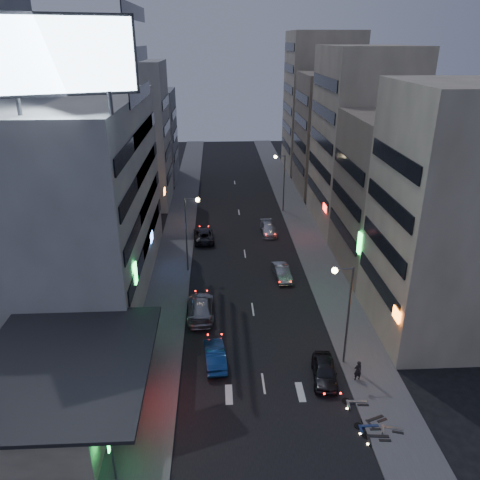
{
  "coord_description": "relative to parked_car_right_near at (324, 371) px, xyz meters",
  "views": [
    {
      "loc": [
        -3.03,
        -22.51,
        22.67
      ],
      "look_at": [
        -1.02,
        16.97,
        5.63
      ],
      "focal_mm": 35.0,
      "sensor_mm": 36.0,
      "label": 1
    }
  ],
  "objects": [
    {
      "name": "ground",
      "position": [
        -4.41,
        -4.26,
        -0.71
      ],
      "size": [
        180.0,
        180.0,
        0.0
      ],
      "primitive_type": "plane",
      "color": "black",
      "rests_on": "ground"
    },
    {
      "name": "sidewalk_left",
      "position": [
        -12.41,
        25.74,
        -0.65
      ],
      "size": [
        4.0,
        120.0,
        0.12
      ],
      "primitive_type": "cube",
      "color": "#4C4C4F",
      "rests_on": "ground"
    },
    {
      "name": "sidewalk_right",
      "position": [
        3.59,
        25.74,
        -0.65
      ],
      "size": [
        4.0,
        120.0,
        0.12
      ],
      "primitive_type": "cube",
      "color": "#4C4C4F",
      "rests_on": "ground"
    },
    {
      "name": "food_court",
      "position": [
        -18.31,
        -2.26,
        1.28
      ],
      "size": [
        11.0,
        13.0,
        3.88
      ],
      "color": "beige",
      "rests_on": "ground"
    },
    {
      "name": "white_building",
      "position": [
        -21.41,
        15.74,
        8.29
      ],
      "size": [
        14.0,
        24.0,
        18.0
      ],
      "primitive_type": "cube",
      "color": "#B7B7B2",
      "rests_on": "ground"
    },
    {
      "name": "shophouse_near",
      "position": [
        10.59,
        6.24,
        9.29
      ],
      "size": [
        10.0,
        11.0,
        20.0
      ],
      "primitive_type": "cube",
      "color": "beige",
      "rests_on": "ground"
    },
    {
      "name": "shophouse_mid",
      "position": [
        11.09,
        17.74,
        7.29
      ],
      "size": [
        11.0,
        12.0,
        16.0
      ],
      "primitive_type": "cube",
      "color": "gray",
      "rests_on": "ground"
    },
    {
      "name": "shophouse_far",
      "position": [
        10.59,
        30.74,
        10.29
      ],
      "size": [
        10.0,
        14.0,
        22.0
      ],
      "primitive_type": "cube",
      "color": "beige",
      "rests_on": "ground"
    },
    {
      "name": "far_left_a",
      "position": [
        -19.91,
        40.74,
        9.29
      ],
      "size": [
        11.0,
        10.0,
        20.0
      ],
      "primitive_type": "cube",
      "color": "#B7B7B2",
      "rests_on": "ground"
    },
    {
      "name": "far_left_b",
      "position": [
        -20.41,
        53.74,
        6.79
      ],
      "size": [
        12.0,
        10.0,
        15.0
      ],
      "primitive_type": "cube",
      "color": "gray",
      "rests_on": "ground"
    },
    {
      "name": "far_right_a",
      "position": [
        11.09,
        45.74,
        8.29
      ],
      "size": [
        11.0,
        12.0,
        18.0
      ],
      "primitive_type": "cube",
      "color": "gray",
      "rests_on": "ground"
    },
    {
      "name": "far_right_b",
      "position": [
        11.59,
        59.74,
        11.29
      ],
      "size": [
        12.0,
        12.0,
        24.0
      ],
      "primitive_type": "cube",
      "color": "beige",
      "rests_on": "ground"
    },
    {
      "name": "billboard",
      "position": [
        -17.4,
        5.71,
        20.95
      ],
      "size": [
        9.52,
        3.75,
        6.2
      ],
      "rotation": [
        0.0,
        0.0,
        0.35
      ],
      "color": "#595B60",
      "rests_on": "white_building"
    },
    {
      "name": "street_lamp_right_near",
      "position": [
        1.49,
        1.74,
        4.66
      ],
      "size": [
        1.6,
        0.44,
        8.02
      ],
      "color": "#595B60",
      "rests_on": "sidewalk_right"
    },
    {
      "name": "street_lamp_left",
      "position": [
        -10.32,
        17.74,
        4.66
      ],
      "size": [
        1.6,
        0.44,
        8.02
      ],
      "color": "#595B60",
      "rests_on": "sidewalk_left"
    },
    {
      "name": "street_lamp_right_far",
      "position": [
        1.49,
        35.74,
        4.66
      ],
      "size": [
        1.6,
        0.44,
        8.02
      ],
      "color": "#595B60",
      "rests_on": "sidewalk_right"
    },
    {
      "name": "parked_car_right_near",
      "position": [
        0.0,
        0.0,
        0.0
      ],
      "size": [
        2.16,
        4.33,
        1.42
      ],
      "primitive_type": "imported",
      "rotation": [
        0.0,
        0.0,
        -0.12
      ],
      "color": "#232227",
      "rests_on": "ground"
    },
    {
      "name": "parked_car_right_mid",
      "position": [
        -0.98,
        15.61,
        -0.04
      ],
      "size": [
        1.79,
        4.2,
        1.35
      ],
      "primitive_type": "imported",
      "rotation": [
        0.0,
        0.0,
        0.09
      ],
      "color": "gray",
      "rests_on": "ground"
    },
    {
      "name": "parked_car_left",
      "position": [
        -9.2,
        25.93,
        -0.01
      ],
      "size": [
        2.68,
        5.2,
        1.4
      ],
      "primitive_type": "imported",
      "rotation": [
        0.0,
        0.0,
        3.21
      ],
      "color": "#242429",
      "rests_on": "ground"
    },
    {
      "name": "parked_car_right_far",
      "position": [
        -1.09,
        27.6,
        -0.07
      ],
      "size": [
        1.98,
        4.49,
        1.28
      ],
      "primitive_type": "imported",
      "rotation": [
        0.0,
        0.0,
        0.04
      ],
      "color": "#AFB1B8",
      "rests_on": "ground"
    },
    {
      "name": "road_car_blue",
      "position": [
        -7.87,
        2.27,
        -0.0
      ],
      "size": [
        1.89,
        4.4,
        1.41
      ],
      "primitive_type": "imported",
      "rotation": [
        0.0,
        0.0,
        3.24
      ],
      "color": "navy",
      "rests_on": "ground"
    },
    {
      "name": "road_car_silver",
      "position": [
        -9.13,
        9.0,
        0.12
      ],
      "size": [
        2.47,
        5.75,
        1.65
      ],
      "primitive_type": "imported",
      "rotation": [
        0.0,
        0.0,
        3.17
      ],
      "color": "gray",
      "rests_on": "ground"
    },
    {
      "name": "person",
      "position": [
        2.33,
        -0.31,
        0.21
      ],
      "size": [
        0.64,
        0.48,
        1.59
      ],
      "primitive_type": "imported",
      "rotation": [
        0.0,
        0.0,
        3.32
      ],
      "color": "black",
      "rests_on": "sidewalk_right"
    },
    {
      "name": "scooter_black_a",
      "position": [
        2.88,
        -5.49,
        0.03
      ],
      "size": [
        0.86,
        2.07,
        1.23
      ],
      "primitive_type": null,
      "rotation": [
        0.0,
        0.0,
        1.48
      ],
      "color": "black",
      "rests_on": "sidewalk_right"
    },
    {
      "name": "scooter_silver_a",
      "position": [
        3.94,
        -5.02,
        -0.01
      ],
      "size": [
        1.18,
        2.01,
        1.16
      ],
      "primitive_type": null,
      "rotation": [
        0.0,
        0.0,
        1.26
      ],
      "color": "gray",
      "rests_on": "sidewalk_right"
    },
    {
      "name": "scooter_blue",
      "position": [
        2.51,
        -4.57,
        -0.0
      ],
      "size": [
        0.64,
        1.91,
        1.17
      ],
      "primitive_type": null,
      "rotation": [
        0.0,
        0.0,
        1.57
      ],
      "color": "navy",
      "rests_on": "sidewalk_right"
    },
    {
      "name": "scooter_black_b",
      "position": [
        3.02,
        -3.76,
        0.01
      ],
      "size": [
        1.28,
        2.05,
        1.19
      ],
      "primitive_type": null,
      "rotation": [
        0.0,
        0.0,
        1.92
      ],
      "color": "black",
      "rests_on": "sidewalk_right"
    },
    {
      "name": "scooter_silver_b",
      "position": [
        2.41,
        -2.44,
        0.04
      ],
      "size": [
        0.82,
        2.11,
        1.26
      ],
      "primitive_type": null,
      "rotation": [
        0.0,
        0.0,
        1.5
      ],
      "color": "#A7A8AE",
      "rests_on": "sidewalk_right"
    }
  ]
}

